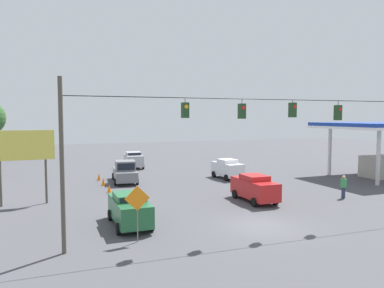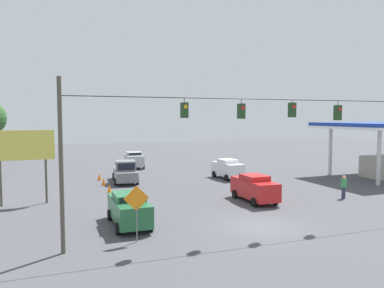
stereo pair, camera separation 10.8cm
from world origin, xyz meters
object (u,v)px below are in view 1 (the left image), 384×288
(sedan_silver_withflow_deep, at_px, (133,160))
(sedan_green_parked_shoulder, at_px, (129,209))
(work_zone_sign, at_px, (137,203))
(pedestrian, at_px, (344,187))
(traffic_cone_third, at_px, (118,196))
(sedan_red_crossing_near, at_px, (254,188))
(traffic_cone_fourth, at_px, (109,189))
(traffic_cone_second, at_px, (123,207))
(traffic_cone_nearest, at_px, (137,219))
(pickup_truck_grey_withflow_far, at_px, (125,172))
(traffic_cone_farthest, at_px, (99,177))
(sedan_white_oncoming_far, at_px, (227,169))
(roadside_billboard, at_px, (23,150))
(overhead_signal_span, at_px, (268,139))
(traffic_cone_fifth, at_px, (103,182))

(sedan_silver_withflow_deep, bearing_deg, sedan_green_parked_shoulder, 77.62)
(sedan_silver_withflow_deep, bearing_deg, work_zone_sign, 78.58)
(sedan_green_parked_shoulder, xyz_separation_m, pedestrian, (-16.78, -1.37, -0.10))
(sedan_green_parked_shoulder, height_order, traffic_cone_third, sedan_green_parked_shoulder)
(sedan_red_crossing_near, xyz_separation_m, traffic_cone_third, (9.41, -3.65, -0.68))
(sedan_silver_withflow_deep, relative_size, traffic_cone_fourth, 5.94)
(traffic_cone_second, relative_size, pedestrian, 0.39)
(sedan_green_parked_shoulder, bearing_deg, sedan_red_crossing_near, -163.92)
(traffic_cone_nearest, bearing_deg, traffic_cone_fourth, -88.99)
(pickup_truck_grey_withflow_far, relative_size, traffic_cone_farthest, 7.96)
(sedan_white_oncoming_far, xyz_separation_m, traffic_cone_fourth, (12.21, 2.93, -0.67))
(traffic_cone_fourth, bearing_deg, roadside_billboard, 18.76)
(sedan_silver_withflow_deep, xyz_separation_m, roadside_billboard, (11.20, 16.11, 2.87))
(traffic_cone_second, relative_size, work_zone_sign, 0.24)
(traffic_cone_fourth, distance_m, pedestrian, 18.55)
(traffic_cone_farthest, distance_m, work_zone_sign, 19.30)
(sedan_silver_withflow_deep, xyz_separation_m, sedan_green_parked_shoulder, (5.22, 23.78, -0.04))
(sedan_silver_withflow_deep, relative_size, roadside_billboard, 0.78)
(sedan_white_oncoming_far, bearing_deg, pickup_truck_grey_withflow_far, -8.77)
(traffic_cone_third, xyz_separation_m, work_zone_sign, (0.61, 9.45, 1.64))
(traffic_cone_fourth, bearing_deg, overhead_signal_span, 117.47)
(traffic_cone_fourth, relative_size, work_zone_sign, 0.24)
(traffic_cone_third, bearing_deg, work_zone_sign, 86.30)
(roadside_billboard, bearing_deg, traffic_cone_nearest, 129.60)
(traffic_cone_third, bearing_deg, sedan_silver_withflow_deep, -105.49)
(traffic_cone_fourth, bearing_deg, traffic_cone_third, 92.82)
(traffic_cone_third, height_order, traffic_cone_fourth, same)
(sedan_white_oncoming_far, bearing_deg, overhead_signal_span, 71.42)
(pickup_truck_grey_withflow_far, xyz_separation_m, pedestrian, (-14.38, 12.91, -0.09))
(traffic_cone_fourth, xyz_separation_m, traffic_cone_farthest, (0.06, -6.48, 0.00))
(sedan_silver_withflow_deep, bearing_deg, overhead_signal_span, 93.93)
(sedan_red_crossing_near, xyz_separation_m, pedestrian, (-6.94, 1.47, -0.14))
(traffic_cone_second, bearing_deg, traffic_cone_fourth, -90.34)
(overhead_signal_span, bearing_deg, sedan_silver_withflow_deep, -86.07)
(sedan_red_crossing_near, xyz_separation_m, roadside_billboard, (15.83, -4.83, 2.86))
(sedan_silver_withflow_deep, distance_m, pedestrian, 25.22)
(traffic_cone_nearest, xyz_separation_m, traffic_cone_third, (0.01, -6.59, 0.00))
(sedan_green_parked_shoulder, xyz_separation_m, traffic_cone_fifth, (-0.24, -13.24, -0.64))
(sedan_white_oncoming_far, xyz_separation_m, work_zone_sign, (12.66, 15.68, 0.97))
(traffic_cone_third, xyz_separation_m, traffic_cone_farthest, (0.22, -9.78, 0.00))
(traffic_cone_fourth, xyz_separation_m, roadside_billboard, (6.25, 2.12, 3.54))
(sedan_green_parked_shoulder, xyz_separation_m, traffic_cone_fourth, (-0.27, -9.79, -0.64))
(traffic_cone_fifth, height_order, traffic_cone_farthest, same)
(pickup_truck_grey_withflow_far, height_order, traffic_cone_fourth, pickup_truck_grey_withflow_far)
(traffic_cone_nearest, xyz_separation_m, traffic_cone_fifth, (0.20, -13.34, 0.00))
(sedan_red_crossing_near, relative_size, pedestrian, 2.58)
(overhead_signal_span, distance_m, sedan_white_oncoming_far, 17.39)
(traffic_cone_third, distance_m, traffic_cone_farthest, 9.78)
(sedan_red_crossing_near, distance_m, traffic_cone_fifth, 14.17)
(traffic_cone_nearest, bearing_deg, traffic_cone_fifth, -89.14)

